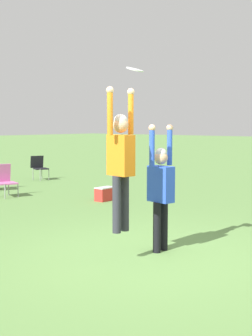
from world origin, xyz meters
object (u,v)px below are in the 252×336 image
at_px(camping_chair_4, 39,166).
at_px(person_defending, 161,186).
at_px(cooler_box, 105,194).
at_px(camping_chair_1, 4,179).
at_px(person_jumping, 121,157).
at_px(frisbee, 135,69).

bearing_deg(camping_chair_4, person_defending, 84.14).
bearing_deg(cooler_box, person_defending, -126.92).
bearing_deg(camping_chair_1, camping_chair_4, -124.30).
height_order(person_defending, camping_chair_4, person_defending).
height_order(person_defending, cooler_box, person_defending).
height_order(person_jumping, cooler_box, person_jumping).
relative_size(frisbee, cooler_box, 0.48).
bearing_deg(cooler_box, person_jumping, -134.59).
distance_m(person_defending, frisbee, 1.81).
height_order(person_jumping, camping_chair_4, person_jumping).
xyz_separation_m(person_jumping, frisbee, (0.17, -0.12, 1.21)).
bearing_deg(frisbee, cooler_box, 47.59).
relative_size(person_jumping, cooler_box, 3.98).
bearing_deg(cooler_box, camping_chair_1, 116.90).
bearing_deg(camping_chair_1, person_jumping, 87.91).
xyz_separation_m(person_defending, cooler_box, (2.92, 3.89, -0.85)).
distance_m(person_jumping, camping_chair_1, 6.82).
bearing_deg(cooler_box, frisbee, -132.41).
height_order(person_jumping, person_defending, person_jumping).
height_order(person_jumping, frisbee, frisbee).
bearing_deg(camping_chair_4, cooler_box, 92.44).
relative_size(frisbee, camping_chair_1, 0.28).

